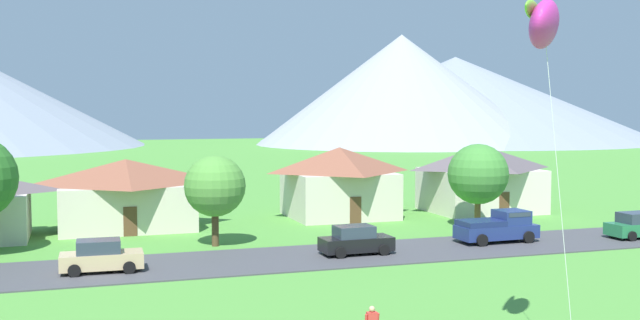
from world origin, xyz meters
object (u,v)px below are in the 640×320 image
parked_car_tan_mid_east (101,257)px  kite_flyer_with_kite (544,32)px  parked_car_green_west_end (638,226)px  parked_car_black_east_end (356,241)px  house_left_center (481,177)px  tree_center (215,186)px  tree_right_of_center (478,174)px  house_right_center (339,181)px  pickup_truck_navy_west_side (498,227)px  house_rightmost (126,193)px

parked_car_tan_mid_east → kite_flyer_with_kite: size_ratio=0.35×
parked_car_green_west_end → parked_car_black_east_end: 19.69m
house_left_center → tree_center: bearing=-159.7°
tree_right_of_center → parked_car_green_west_end: size_ratio=1.43×
tree_right_of_center → parked_car_black_east_end: tree_right_of_center is taller
house_left_center → kite_flyer_with_kite: size_ratio=0.77×
parked_car_tan_mid_east → house_right_center: bearing=39.4°
house_right_center → parked_car_tan_mid_east: bearing=-140.6°
house_right_center → pickup_truck_navy_west_side: bearing=-68.1°
kite_flyer_with_kite → house_left_center: bearing=62.4°
tree_center → pickup_truck_navy_west_side: tree_center is taller
parked_car_tan_mid_east → parked_car_green_west_end: bearing=-0.5°
tree_center → parked_car_green_west_end: tree_center is taller
parked_car_green_west_end → kite_flyer_with_kite: size_ratio=0.35×
tree_right_of_center → kite_flyer_with_kite: 30.21m
parked_car_tan_mid_east → kite_flyer_with_kite: bearing=-55.3°
parked_car_tan_mid_east → pickup_truck_navy_west_side: bearing=2.9°
tree_center → parked_car_green_west_end: (26.93, -6.14, -2.89)m
house_rightmost → parked_car_black_east_end: size_ratio=2.35×
parked_car_green_west_end → pickup_truck_navy_west_side: size_ratio=0.81×
parked_car_tan_mid_east → house_left_center: bearing=25.3°
house_right_center → tree_center: (-11.66, -9.57, 0.89)m
house_left_center → parked_car_tan_mid_east: bearing=-154.7°
house_rightmost → tree_center: bearing=-61.8°
parked_car_black_east_end → tree_right_of_center: bearing=29.5°
kite_flyer_with_kite → parked_car_tan_mid_east: bearing=124.7°
house_rightmost → kite_flyer_with_kite: size_ratio=0.82×
tree_right_of_center → parked_car_black_east_end: (-11.99, -6.79, -3.01)m
house_rightmost → parked_car_black_east_end: 18.88m
house_left_center → house_rightmost: house_left_center is taller
tree_right_of_center → parked_car_tan_mid_east: (-26.32, -7.08, -3.01)m
house_rightmost → tree_center: size_ratio=1.75×
parked_car_black_east_end → kite_flyer_with_kite: size_ratio=0.35×
house_rightmost → parked_car_green_west_end: bearing=-25.4°
house_right_center → house_rightmost: (-16.43, -0.66, -0.29)m
parked_car_black_east_end → house_rightmost: bearing=129.7°
parked_car_tan_mid_east → pickup_truck_navy_west_side: pickup_truck_navy_west_side is taller
parked_car_tan_mid_east → parked_car_black_east_end: (14.32, 0.28, 0.00)m
tree_center → parked_car_black_east_end: bearing=-37.4°
parked_car_tan_mid_east → house_rightmost: bearing=81.1°
tree_center → parked_car_tan_mid_east: bearing=-140.5°
pickup_truck_navy_west_side → kite_flyer_with_kite: bearing=-118.5°
parked_car_tan_mid_east → parked_car_black_east_end: bearing=1.1°
house_right_center → pickup_truck_navy_west_side: 15.39m
parked_car_green_west_end → house_rightmost: bearing=154.6°
house_left_center → tree_center: tree_center is taller
house_rightmost → kite_flyer_with_kite: kite_flyer_with_kite is taller
kite_flyer_with_kite → house_rightmost: bearing=108.0°
house_rightmost → tree_center: (4.77, -8.91, 1.18)m
pickup_truck_navy_west_side → house_rightmost: bearing=148.6°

